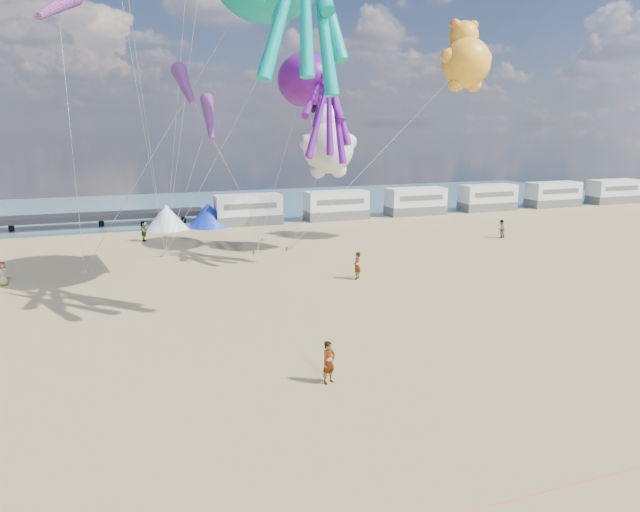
{
  "coord_description": "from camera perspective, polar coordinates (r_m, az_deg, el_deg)",
  "views": [
    {
      "loc": [
        -6.31,
        -15.91,
        9.89
      ],
      "look_at": [
        1.52,
        6.0,
        4.49
      ],
      "focal_mm": 32.0,
      "sensor_mm": 36.0,
      "label": 1
    }
  ],
  "objects": [
    {
      "name": "windsock_right",
      "position": [
        38.54,
        -11.03,
        13.39
      ],
      "size": [
        1.5,
        5.51,
        5.45
      ],
      "primitive_type": null,
      "rotation": [
        0.0,
        0.0,
        -0.11
      ],
      "color": "red"
    },
    {
      "name": "kite_octopus_purple",
      "position": [
        44.7,
        -1.49,
        17.22
      ],
      "size": [
        5.74,
        9.66,
        10.32
      ],
      "primitive_type": null,
      "rotation": [
        0.0,
        0.0,
        -0.22
      ],
      "color": "#5F0D82"
    },
    {
      "name": "sandbag_a",
      "position": [
        41.98,
        -22.49,
        -1.43
      ],
      "size": [
        0.5,
        0.35,
        0.22
      ],
      "primitive_type": "cube",
      "color": "gray",
      "rests_on": "ground"
    },
    {
      "name": "windsock_left",
      "position": [
        39.71,
        -24.73,
        21.76
      ],
      "size": [
        2.84,
        6.51,
        6.45
      ],
      "primitive_type": null,
      "rotation": [
        0.0,
        0.0,
        -0.28
      ],
      "color": "red"
    },
    {
      "name": "sandbag_b",
      "position": [
        44.9,
        -6.34,
        0.4
      ],
      "size": [
        0.5,
        0.35,
        0.22
      ],
      "primitive_type": "cube",
      "color": "gray",
      "rests_on": "ground"
    },
    {
      "name": "tent_blue",
      "position": [
        57.19,
        -11.1,
        4.07
      ],
      "size": [
        4.0,
        4.0,
        2.4
      ],
      "primitive_type": "cone",
      "color": "#1933CC",
      "rests_on": "ground"
    },
    {
      "name": "sandbag_e",
      "position": [
        45.17,
        -15.19,
        0.09
      ],
      "size": [
        0.5,
        0.35,
        0.22
      ],
      "primitive_type": "cube",
      "color": "gray",
      "rests_on": "ground"
    },
    {
      "name": "motorhome_1",
      "position": [
        60.6,
        1.64,
        5.09
      ],
      "size": [
        6.6,
        2.5,
        3.0
      ],
      "primitive_type": "cube",
      "color": "silver",
      "rests_on": "ground"
    },
    {
      "name": "motorhome_5",
      "position": [
        82.3,
        27.27,
        5.77
      ],
      "size": [
        6.6,
        2.5,
        3.0
      ],
      "primitive_type": "cube",
      "color": "silver",
      "rests_on": "ground"
    },
    {
      "name": "motorhome_3",
      "position": [
        69.73,
        16.42,
        5.62
      ],
      "size": [
        6.6,
        2.5,
        3.0
      ],
      "primitive_type": "cube",
      "color": "silver",
      "rests_on": "ground"
    },
    {
      "name": "kite_teddy_orange",
      "position": [
        49.29,
        14.41,
        18.23
      ],
      "size": [
        6.08,
        5.95,
        6.6
      ],
      "primitive_type": null,
      "rotation": [
        0.0,
        0.0,
        -0.43
      ],
      "color": "#FFA726"
    },
    {
      "name": "ground",
      "position": [
        19.77,
        1.79,
        -16.97
      ],
      "size": [
        120.0,
        120.0,
        0.0
      ],
      "primitive_type": "plane",
      "color": "tan",
      "rests_on": "ground"
    },
    {
      "name": "windsock_mid",
      "position": [
        36.38,
        -13.33,
        16.25
      ],
      "size": [
        1.17,
        5.26,
        5.23
      ],
      "primitive_type": null,
      "rotation": [
        0.0,
        0.0,
        0.03
      ],
      "color": "red"
    },
    {
      "name": "water",
      "position": [
        71.87,
        -14.48,
        4.75
      ],
      "size": [
        120.0,
        120.0,
        0.0
      ],
      "primitive_type": "plane",
      "color": "#3D6575",
      "rests_on": "ground"
    },
    {
      "name": "motorhome_0",
      "position": [
        57.86,
        -7.19,
        4.62
      ],
      "size": [
        6.6,
        2.5,
        3.0
      ],
      "primitive_type": "cube",
      "color": "silver",
      "rests_on": "ground"
    },
    {
      "name": "motorhome_2",
      "position": [
        64.63,
        9.55,
        5.42
      ],
      "size": [
        6.6,
        2.5,
        3.0
      ],
      "primitive_type": "cube",
      "color": "silver",
      "rests_on": "ground"
    },
    {
      "name": "beachgoer_1",
      "position": [
        53.1,
        17.64,
        2.6
      ],
      "size": [
        0.91,
        0.72,
        1.64
      ],
      "primitive_type": "imported",
      "rotation": [
        0.0,
        0.0,
        3.42
      ],
      "color": "#7F6659",
      "rests_on": "ground"
    },
    {
      "name": "kite_panda",
      "position": [
        44.4,
        0.85,
        10.77
      ],
      "size": [
        4.76,
        4.49,
        6.69
      ],
      "primitive_type": null,
      "rotation": [
        0.0,
        0.0,
        0.01
      ],
      "color": "silver"
    },
    {
      "name": "tent_white",
      "position": [
        56.74,
        -15.1,
        3.8
      ],
      "size": [
        4.0,
        4.0,
        2.4
      ],
      "primitive_type": "cone",
      "color": "white",
      "rests_on": "ground"
    },
    {
      "name": "sandbag_c",
      "position": [
        46.02,
        -3.03,
        0.77
      ],
      "size": [
        0.5,
        0.35,
        0.22
      ],
      "primitive_type": "cube",
      "color": "gray",
      "rests_on": "ground"
    },
    {
      "name": "standing_person",
      "position": [
        22.52,
        0.88,
        -10.58
      ],
      "size": [
        0.74,
        0.64,
        1.72
      ],
      "primitive_type": "imported",
      "rotation": [
        0.0,
        0.0,
        0.44
      ],
      "color": "tan",
      "rests_on": "ground"
    },
    {
      "name": "beachgoer_0",
      "position": [
        40.84,
        -29.16,
        -1.53
      ],
      "size": [
        0.67,
        0.6,
        1.54
      ],
      "primitive_type": "imported",
      "rotation": [
        0.0,
        0.0,
        0.51
      ],
      "color": "#7F6659",
      "rests_on": "ground"
    },
    {
      "name": "beachgoer_5",
      "position": [
        37.15,
        3.72,
        -0.97
      ],
      "size": [
        1.45,
        1.64,
        1.8
      ],
      "primitive_type": "imported",
      "rotation": [
        0.0,
        0.0,
        4.04
      ],
      "color": "#7F6659",
      "rests_on": "ground"
    },
    {
      "name": "sandbag_d",
      "position": [
        49.61,
        -5.54,
        1.63
      ],
      "size": [
        0.5,
        0.35,
        0.22
      ],
      "primitive_type": "cube",
      "color": "gray",
      "rests_on": "ground"
    },
    {
      "name": "motorhome_4",
      "position": [
        75.68,
        22.29,
        5.72
      ],
      "size": [
        6.6,
        2.5,
        3.0
      ],
      "primitive_type": "cube",
      "color": "silver",
      "rests_on": "ground"
    },
    {
      "name": "beachgoer_4",
      "position": [
        51.5,
        -17.21,
        2.4
      ],
      "size": [
        0.62,
        1.1,
        1.78
      ],
      "primitive_type": "imported",
      "rotation": [
        0.0,
        0.0,
        1.39
      ],
      "color": "#7F6659",
      "rests_on": "ground"
    }
  ]
}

